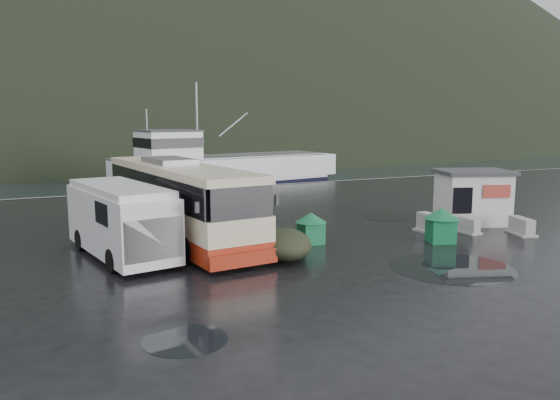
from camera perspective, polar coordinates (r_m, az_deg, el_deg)
name	(u,v)px	position (r m, az deg, el deg)	size (l,w,h in m)	color
ground	(288,249)	(22.38, 0.81, -5.11)	(160.00, 160.00, 0.00)	black
harbor_water	(71,142)	(130.01, -21.00, 5.65)	(300.00, 180.00, 0.02)	black
quay_edge	(169,191)	(41.02, -11.49, 0.97)	(160.00, 0.60, 1.50)	#999993
headland	(70,130)	(270.31, -21.13, 6.85)	(780.00, 540.00, 570.00)	black
coach_bus	(179,239)	(24.60, -10.46, -4.00)	(3.12, 12.52, 3.54)	beige
white_van	(122,257)	(22.00, -16.16, -5.70)	(2.31, 6.73, 2.82)	silver
waste_bin_left	(311,243)	(23.34, 3.24, -4.55)	(0.96, 0.96, 1.34)	#126838
waste_bin_right	(440,242)	(24.53, 16.40, -4.25)	(1.07, 1.07, 1.50)	#126838
dome_tent	(283,259)	(20.84, 0.36, -6.14)	(2.08, 2.91, 1.14)	#272C1A
ticket_kiosk	(471,223)	(29.31, 19.35, -2.33)	(3.48, 2.64, 2.72)	silver
jersey_barrier_a	(466,233)	(26.92, 18.84, -3.24)	(0.71, 1.41, 0.71)	#999993
jersey_barrier_b	(433,233)	(26.37, 15.66, -3.33)	(0.89, 1.78, 0.89)	#999993
jersey_barrier_c	(521,234)	(27.44, 23.88, -3.30)	(0.77, 1.54, 0.77)	#999993
fishing_trawler	(225,175)	(51.57, -5.75, 2.62)	(24.44, 5.37, 9.78)	silver
puddles	(408,259)	(21.25, 13.22, -6.07)	(16.51, 13.78, 0.01)	black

